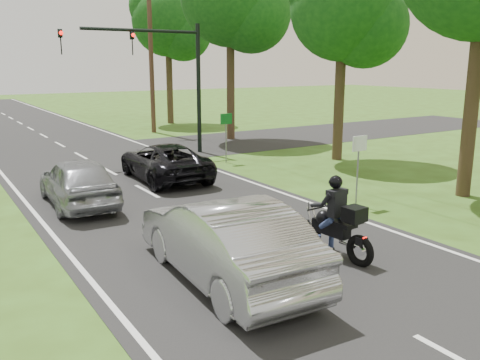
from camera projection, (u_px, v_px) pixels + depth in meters
name	position (u px, v px, depth m)	size (l,w,h in m)	color
ground	(296.00, 272.00, 10.45)	(140.00, 140.00, 0.00)	#354F16
road	(126.00, 180.00, 18.68)	(8.00, 100.00, 0.01)	black
cross_road	(81.00, 156.00, 23.62)	(60.00, 7.00, 0.01)	black
motorcycle_rider	(337.00, 225.00, 11.14)	(0.62, 2.16, 1.86)	black
dark_suv	(164.00, 161.00, 18.68)	(2.22, 4.81, 1.34)	black
silver_sedan	(225.00, 240.00, 9.91)	(1.75, 5.01, 1.65)	#ACADB1
silver_suv	(78.00, 181.00, 15.22)	(1.74, 4.33, 1.48)	gray
traffic_signal	(162.00, 65.00, 22.79)	(6.38, 0.44, 6.00)	black
utility_pole_far	(151.00, 49.00, 30.66)	(1.60, 0.28, 10.00)	#533426
sign_white	(359.00, 154.00, 15.00)	(0.55, 0.07, 2.12)	slate
sign_green	(226.00, 126.00, 21.69)	(0.55, 0.07, 2.12)	slate
tree_row_c	(351.00, 14.00, 21.39)	(4.80, 4.65, 8.76)	#332316
tree_row_d	(237.00, 2.00, 27.33)	(5.76, 5.58, 10.45)	#332316
tree_row_e	(173.00, 25.00, 35.09)	(5.28, 5.12, 9.61)	#332316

